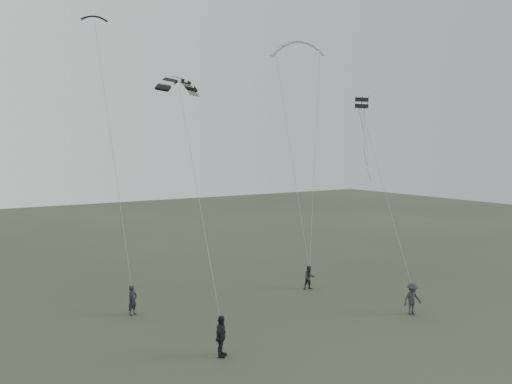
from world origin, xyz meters
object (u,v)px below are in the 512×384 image
flyer_center (221,336)px  kite_box (362,103)px  kite_pale_large (298,41)px  kite_dark_small (94,16)px  flyer_left (133,300)px  flyer_far (413,299)px  flyer_right (309,278)px  kite_striped (179,79)px

flyer_center → kite_box: 19.26m
kite_pale_large → kite_dark_small: bearing=-152.2°
kite_dark_small → kite_box: kite_dark_small is taller
flyer_left → kite_box: bearing=-37.2°
kite_pale_large → flyer_far: bearing=-58.3°
kite_dark_small → flyer_right: bearing=-20.6°
kite_dark_small → kite_pale_large: size_ratio=0.39×
kite_striped → kite_box: kite_striped is taller
flyer_far → kite_pale_large: size_ratio=0.45×
flyer_left → flyer_center: size_ratio=0.89×
kite_striped → kite_box: (13.91, 0.59, -0.53)m
flyer_far → kite_box: bearing=84.1°
flyer_far → kite_striped: (-12.27, 5.61, 12.56)m
flyer_far → kite_box: (1.63, 6.20, 12.02)m
kite_striped → flyer_center: bearing=-120.7°
flyer_far → kite_pale_large: bearing=95.3°
flyer_left → kite_pale_large: (14.81, 3.65, 17.29)m
kite_pale_large → kite_striped: (-13.05, -6.82, -4.66)m
flyer_center → kite_striped: kite_striped is taller
flyer_right → kite_striped: size_ratio=0.55×
flyer_far → kite_striped: bearing=164.3°
kite_pale_large → kite_box: kite_pale_large is taller
flyer_far → kite_pale_large: 21.25m
kite_dark_small → flyer_far: bearing=-36.8°
flyer_far → flyer_right: bearing=112.6°
flyer_left → kite_pale_large: bearing=-14.0°
flyer_left → kite_dark_small: kite_dark_small is taller
flyer_right → flyer_center: flyer_center is taller
kite_striped → kite_box: size_ratio=4.16×
kite_pale_large → kite_box: bearing=-46.9°
kite_striped → flyer_left: bearing=90.2°
flyer_left → kite_box: size_ratio=2.43×
kite_box → flyer_far: bearing=-101.0°
flyer_left → flyer_center: (1.60, -8.03, 0.11)m
flyer_left → flyer_center: 8.19m
flyer_left → kite_dark_small: bearing=65.1°
flyer_left → flyer_center: flyer_center is taller
flyer_left → kite_dark_small: (-0.29, 5.63, 17.53)m
flyer_center → kite_box: size_ratio=2.74×
flyer_left → kite_box: (15.67, -2.58, 12.09)m
flyer_left → kite_dark_small: size_ratio=1.05×
kite_striped → flyer_far: bearing=-53.4°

